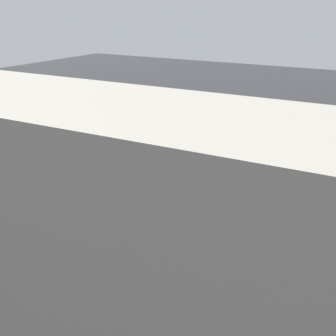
{
  "coord_description": "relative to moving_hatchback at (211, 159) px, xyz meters",
  "views": [
    {
      "loc": [
        -5.0,
        13.59,
        5.99
      ],
      "look_at": [
        2.06,
        1.51,
        0.9
      ],
      "focal_mm": 50.0,
      "sensor_mm": 36.0,
      "label": 1
    }
  ],
  "objects": [
    {
      "name": "fire_hydrant",
      "position": [
        2.65,
        2.55,
        -0.63
      ],
      "size": [
        0.42,
        0.31,
        0.8
      ],
      "color": "#197A2D",
      "rests_on": "ground"
    },
    {
      "name": "kerb_strip",
      "position": [
        -1.09,
        3.87,
        -1.01
      ],
      "size": [
        24.0,
        3.2,
        0.04
      ],
      "primitive_type": "cube",
      "color": "slate",
      "rests_on": "ground"
    },
    {
      "name": "moving_hatchback",
      "position": [
        0.0,
        0.0,
        0.0
      ],
      "size": [
        4.01,
        1.96,
        2.06
      ],
      "color": "yellow",
      "rests_on": "ground"
    },
    {
      "name": "metal_railing",
      "position": [
        -2.2,
        4.7,
        -0.31
      ],
      "size": [
        6.87,
        0.04,
        1.05
      ],
      "color": "#B7BABF",
      "rests_on": "ground"
    },
    {
      "name": "pedestrian",
      "position": [
        3.41,
        2.61,
        -0.07
      ],
      "size": [
        0.27,
        0.57,
        1.62
      ],
      "color": "silver",
      "rests_on": "ground"
    },
    {
      "name": "building_block",
      "position": [
        -1.86,
        8.82,
        1.38
      ],
      "size": [
        13.42,
        2.4,
        4.81
      ],
      "primitive_type": "cube",
      "color": "gray",
      "rests_on": "ground"
    },
    {
      "name": "puddle_patch",
      "position": [
        -0.1,
        -0.22,
        -1.02
      ],
      "size": [
        3.87,
        3.87,
        0.01
      ],
      "primitive_type": "cylinder",
      "color": "black",
      "rests_on": "ground"
    },
    {
      "name": "ground_plane",
      "position": [
        -1.09,
        -0.33,
        -1.03
      ],
      "size": [
        60.0,
        60.0,
        0.0
      ],
      "primitive_type": "plane",
      "color": "black"
    },
    {
      "name": "sign_post",
      "position": [
        2.41,
        3.55,
        0.55
      ],
      "size": [
        0.07,
        0.44,
        2.4
      ],
      "color": "#4C4C51",
      "rests_on": "ground"
    }
  ]
}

